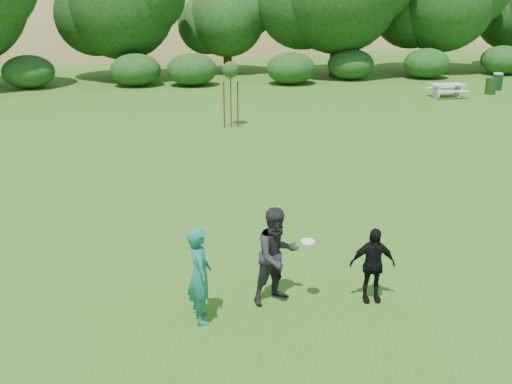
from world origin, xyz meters
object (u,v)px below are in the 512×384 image
player_grey (277,256)px  picnic_table (448,88)px  player_black (372,265)px  sapling (230,72)px  trash_can_lidded (497,81)px  player_teal (200,275)px  trash_can_near (491,86)px

player_grey → picnic_table: (13.92, 19.55, -0.46)m
player_black → sapling: bearing=98.8°
trash_can_lidded → sapling: bearing=-158.7°
player_teal → trash_can_near: (18.39, 20.54, -0.48)m
player_grey → trash_can_lidded: bearing=29.0°
player_grey → trash_can_near: size_ratio=2.17×
player_black → picnic_table: size_ratio=0.85×
player_grey → player_black: 1.87m
trash_can_near → sapling: size_ratio=0.32×
player_teal → trash_can_lidded: (19.55, 21.74, -0.39)m
player_teal → trash_can_near: size_ratio=2.07×
picnic_table → trash_can_near: bearing=10.6°
player_teal → player_grey: size_ratio=0.96×
trash_can_near → sapling: (-15.73, -5.40, 1.97)m
player_black → player_grey: bearing=176.5°
trash_can_near → player_teal: bearing=-131.8°
player_teal → player_black: player_teal is taller
player_grey → player_black: (1.83, -0.31, -0.21)m
sapling → trash_can_lidded: sapling is taller
player_grey → trash_can_near: 26.24m
picnic_table → trash_can_lidded: bearing=23.1°
sapling → trash_can_near: bearing=18.9°
player_black → trash_can_lidded: (16.19, 21.62, -0.23)m
player_black → picnic_table: player_black is taller
player_black → picnic_table: 23.25m
player_teal → sapling: bearing=-14.7°
player_grey → trash_can_lidded: (18.03, 21.30, -0.43)m
player_teal → player_black: 3.37m
player_black → sapling: 15.12m
sapling → picnic_table: sapling is taller
player_teal → trash_can_near: 27.57m
player_black → trash_can_near: (15.03, 20.41, -0.32)m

